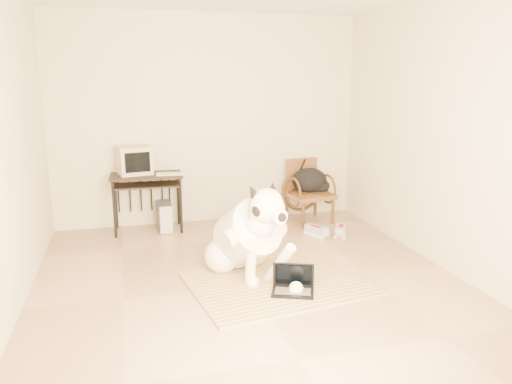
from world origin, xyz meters
name	(u,v)px	position (x,y,z in m)	size (l,w,h in m)	color
floor	(251,285)	(0.00, 0.00, 0.00)	(4.50, 4.50, 0.00)	#A28063
wall_back	(208,120)	(0.00, 2.25, 1.35)	(4.50, 4.50, 0.00)	beige
wall_front	(373,204)	(0.00, -2.25, 1.35)	(4.50, 4.50, 0.00)	beige
wall_left	(3,151)	(-2.00, 0.00, 1.35)	(4.50, 4.50, 0.00)	beige
wall_right	(449,135)	(2.00, 0.00, 1.35)	(4.50, 4.50, 0.00)	beige
rug	(278,283)	(0.25, -0.05, 0.01)	(1.78, 1.46, 0.02)	#B17521
dog	(248,236)	(0.02, 0.23, 0.40)	(0.77, 1.31, 1.03)	white
laptop	(293,285)	(0.32, -0.27, 0.08)	(0.44, 0.39, 0.26)	black
computer_desk	(147,183)	(-0.84, 1.96, 0.62)	(0.89, 0.51, 0.73)	black
crt_monitor	(134,160)	(-0.97, 2.05, 0.90)	(0.45, 0.43, 0.34)	#B7AA90
desk_keyboard	(171,174)	(-0.54, 1.87, 0.74)	(0.36, 0.13, 0.02)	#B7AA90
pc_tower	(164,217)	(-0.64, 1.94, 0.18)	(0.18, 0.39, 0.36)	#4D4D4F
rattan_chair	(308,191)	(1.27, 1.88, 0.41)	(0.62, 0.60, 0.82)	brown
backpack	(311,182)	(1.31, 1.87, 0.54)	(0.50, 0.39, 0.35)	black
sneaker_left	(317,231)	(1.15, 1.25, 0.05)	(0.25, 0.35, 0.11)	white
sneaker_right	(341,231)	(1.45, 1.19, 0.05)	(0.26, 0.34, 0.11)	white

